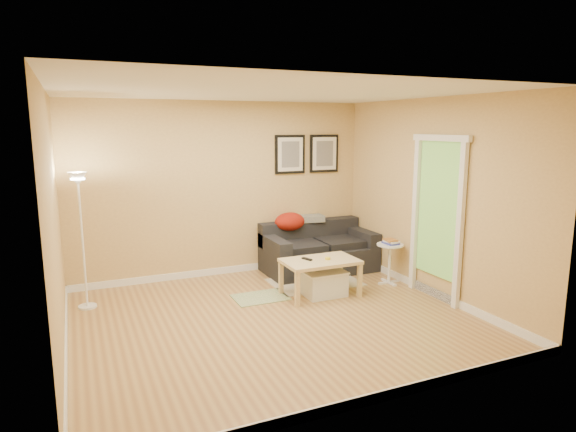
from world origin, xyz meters
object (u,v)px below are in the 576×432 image
object	(u,v)px
side_table	(389,264)
floor_lamp	(83,245)
coffee_table	(320,278)
sofa	(319,248)
storage_bin	(324,283)
book_stack	(391,241)

from	to	relation	value
side_table	floor_lamp	size ratio (longest dim) A/B	0.34
coffee_table	floor_lamp	bearing A→B (deg)	145.30
sofa	storage_bin	distance (m)	1.15
sofa	side_table	distance (m)	1.15
sofa	coffee_table	size ratio (longest dim) A/B	1.73
book_stack	sofa	bearing A→B (deg)	137.40
coffee_table	storage_bin	xyz separation A→B (m)	(0.05, -0.03, -0.08)
book_stack	side_table	bearing A→B (deg)	-137.58
storage_bin	floor_lamp	xyz separation A→B (m)	(-2.92, 0.80, 0.64)
side_table	storage_bin	bearing A→B (deg)	-175.80
sofa	storage_bin	xyz separation A→B (m)	(-0.46, -1.04, -0.20)
book_stack	floor_lamp	size ratio (longest dim) A/B	0.13
storage_bin	coffee_table	bearing A→B (deg)	151.85
floor_lamp	side_table	bearing A→B (deg)	-10.11
storage_bin	side_table	world-z (taller)	side_table
side_table	book_stack	size ratio (longest dim) A/B	2.65
side_table	coffee_table	bearing A→B (deg)	-177.26
sofa	storage_bin	size ratio (longest dim) A/B	3.05
sofa	storage_bin	world-z (taller)	sofa
coffee_table	storage_bin	distance (m)	0.09
sofa	coffee_table	bearing A→B (deg)	-116.76
coffee_table	storage_bin	world-z (taller)	coffee_table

